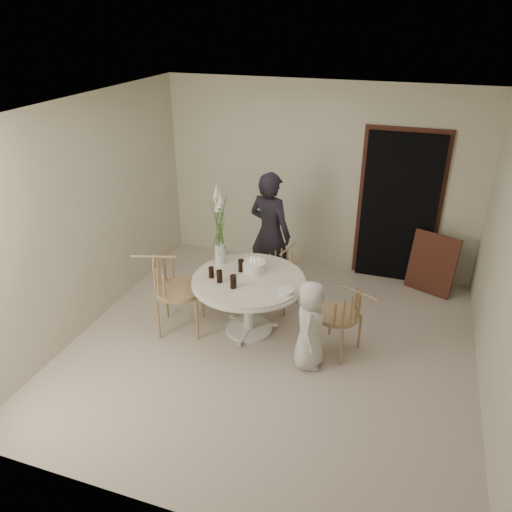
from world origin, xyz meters
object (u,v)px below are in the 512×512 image
(girl, at_px, (270,233))
(birthday_cake, at_px, (254,267))
(table, at_px, (249,286))
(chair_left, at_px, (167,282))
(chair_right, at_px, (347,312))
(boy, at_px, (310,325))
(chair_far, at_px, (283,270))
(flower_vase, at_px, (220,227))

(girl, height_order, birthday_cake, girl)
(table, distance_m, chair_left, 0.97)
(chair_right, bearing_deg, boy, -24.38)
(chair_far, relative_size, birthday_cake, 2.84)
(chair_left, xyz_separation_m, boy, (1.76, -0.15, -0.13))
(flower_vase, bearing_deg, table, -28.12)
(chair_far, height_order, boy, boy)
(girl, bearing_deg, chair_left, 73.82)
(table, bearing_deg, boy, -25.77)
(girl, distance_m, flower_vase, 0.97)
(chair_left, relative_size, boy, 0.97)
(chair_right, bearing_deg, flower_vase, -79.30)
(chair_right, distance_m, birthday_cake, 1.21)
(table, bearing_deg, chair_right, -3.77)
(table, bearing_deg, birthday_cake, 87.89)
(girl, xyz_separation_m, birthday_cake, (0.08, -0.89, -0.05))
(chair_right, height_order, flower_vase, flower_vase)
(chair_right, xyz_separation_m, girl, (-1.24, 1.13, 0.29))
(table, height_order, chair_right, chair_right)
(chair_right, relative_size, chair_left, 0.87)
(chair_left, bearing_deg, boy, -111.11)
(chair_left, bearing_deg, girl, -49.61)
(boy, relative_size, flower_vase, 1.01)
(boy, xyz_separation_m, birthday_cake, (-0.82, 0.57, 0.28))
(chair_left, relative_size, flower_vase, 0.98)
(girl, distance_m, birthday_cake, 0.89)
(table, height_order, flower_vase, flower_vase)
(birthday_cake, distance_m, flower_vase, 0.62)
(birthday_cake, bearing_deg, table, -92.11)
(boy, bearing_deg, flower_vase, 58.66)
(chair_right, bearing_deg, girl, -110.65)
(chair_left, xyz_separation_m, birthday_cake, (0.94, 0.41, 0.15))
(girl, bearing_deg, birthday_cake, 112.37)
(chair_right, relative_size, boy, 0.84)
(chair_left, xyz_separation_m, flower_vase, (0.49, 0.49, 0.57))
(chair_far, distance_m, boy, 1.31)
(table, xyz_separation_m, flower_vase, (-0.45, 0.24, 0.59))
(chair_far, xyz_separation_m, girl, (-0.28, 0.31, 0.35))
(chair_far, height_order, girl, girl)
(chair_far, distance_m, flower_vase, 1.09)
(girl, relative_size, birthday_cake, 6.24)
(flower_vase, bearing_deg, chair_far, 37.80)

